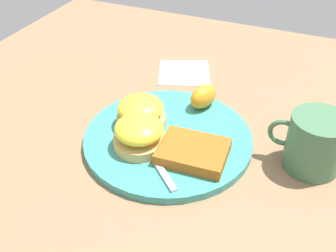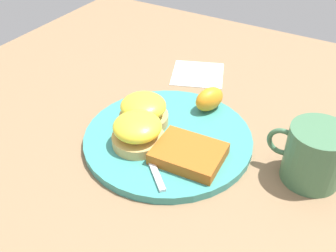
{
  "view_description": "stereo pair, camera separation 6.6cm",
  "coord_description": "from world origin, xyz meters",
  "px_view_note": "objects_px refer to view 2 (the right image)",
  "views": [
    {
      "loc": [
        -0.21,
        0.48,
        0.43
      ],
      "look_at": [
        0.0,
        0.0,
        0.03
      ],
      "focal_mm": 42.0,
      "sensor_mm": 36.0,
      "label": 1
    },
    {
      "loc": [
        -0.26,
        0.45,
        0.43
      ],
      "look_at": [
        0.0,
        0.0,
        0.03
      ],
      "focal_mm": 42.0,
      "sensor_mm": 36.0,
      "label": 2
    }
  ],
  "objects_px": {
    "orange_wedge": "(209,99)",
    "fork": "(142,140)",
    "sandwich_benedict_left": "(144,111)",
    "sandwich_benedict_right": "(138,131)",
    "hashbrown_patty": "(189,154)",
    "cup": "(314,155)"
  },
  "relations": [
    {
      "from": "fork",
      "to": "hashbrown_patty",
      "type": "bearing_deg",
      "value": -179.73
    },
    {
      "from": "sandwich_benedict_right",
      "to": "fork",
      "type": "bearing_deg",
      "value": -99.34
    },
    {
      "from": "orange_wedge",
      "to": "sandwich_benedict_left",
      "type": "bearing_deg",
      "value": 49.95
    },
    {
      "from": "sandwich_benedict_right",
      "to": "orange_wedge",
      "type": "height_order",
      "value": "sandwich_benedict_right"
    },
    {
      "from": "hashbrown_patty",
      "to": "fork",
      "type": "xyz_separation_m",
      "value": [
        0.09,
        0.0,
        -0.01
      ]
    },
    {
      "from": "sandwich_benedict_right",
      "to": "cup",
      "type": "height_order",
      "value": "cup"
    },
    {
      "from": "cup",
      "to": "sandwich_benedict_left",
      "type": "bearing_deg",
      "value": 4.9
    },
    {
      "from": "hashbrown_patty",
      "to": "orange_wedge",
      "type": "height_order",
      "value": "orange_wedge"
    },
    {
      "from": "sandwich_benedict_right",
      "to": "hashbrown_patty",
      "type": "distance_m",
      "value": 0.09
    },
    {
      "from": "hashbrown_patty",
      "to": "fork",
      "type": "distance_m",
      "value": 0.09
    },
    {
      "from": "sandwich_benedict_left",
      "to": "hashbrown_patty",
      "type": "height_order",
      "value": "sandwich_benedict_left"
    },
    {
      "from": "orange_wedge",
      "to": "fork",
      "type": "distance_m",
      "value": 0.15
    },
    {
      "from": "sandwich_benedict_right",
      "to": "orange_wedge",
      "type": "distance_m",
      "value": 0.16
    },
    {
      "from": "fork",
      "to": "sandwich_benedict_left",
      "type": "bearing_deg",
      "value": -60.8
    },
    {
      "from": "sandwich_benedict_left",
      "to": "hashbrown_patty",
      "type": "xyz_separation_m",
      "value": [
        -0.11,
        0.04,
        -0.02
      ]
    },
    {
      "from": "cup",
      "to": "orange_wedge",
      "type": "bearing_deg",
      "value": -19.34
    },
    {
      "from": "sandwich_benedict_right",
      "to": "orange_wedge",
      "type": "bearing_deg",
      "value": -110.95
    },
    {
      "from": "orange_wedge",
      "to": "cup",
      "type": "relative_size",
      "value": 0.5
    },
    {
      "from": "sandwich_benedict_left",
      "to": "fork",
      "type": "relative_size",
      "value": 0.51
    },
    {
      "from": "sandwich_benedict_left",
      "to": "hashbrown_patty",
      "type": "bearing_deg",
      "value": 158.53
    },
    {
      "from": "sandwich_benedict_right",
      "to": "cup",
      "type": "relative_size",
      "value": 0.73
    },
    {
      "from": "sandwich_benedict_left",
      "to": "fork",
      "type": "bearing_deg",
      "value": 119.2
    }
  ]
}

